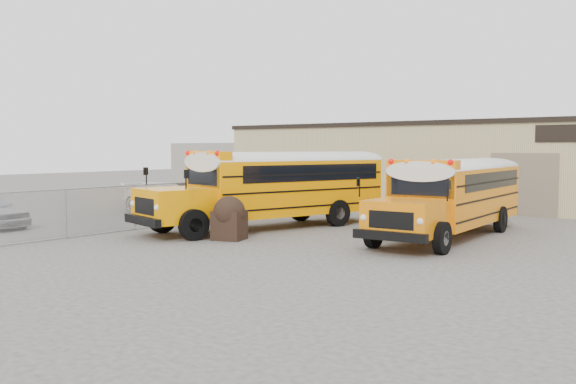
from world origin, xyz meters
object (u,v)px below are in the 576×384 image
Objects in this scene: car_white at (165,198)px; car_dark at (179,198)px; tarp_bundle at (229,217)px; school_bus_left at (390,178)px; school_bus_right at (500,183)px.

car_dark is (0.15, 0.80, -0.04)m from car_white.
school_bus_left is at bearing 86.58° from tarp_bundle.
tarp_bundle reaches higher than car_white.
car_dark is at bearing -154.14° from school_bus_left.
tarp_bundle reaches higher than car_dark.
school_bus_right is at bearing -59.25° from car_white.
car_white is (-9.06, 4.68, -0.04)m from tarp_bundle.
tarp_bundle is 0.30× the size of car_white.
school_bus_right is 15.52m from car_dark.
school_bus_left is 1.10× the size of school_bus_right.
school_bus_right is 12.94m from tarp_bundle.
tarp_bundle is at bearing -115.54° from car_dark.
car_white is at bearing 152.70° from tarp_bundle.
car_dark is (-8.91, 5.47, -0.08)m from tarp_bundle.
car_white is 0.81m from car_dark.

